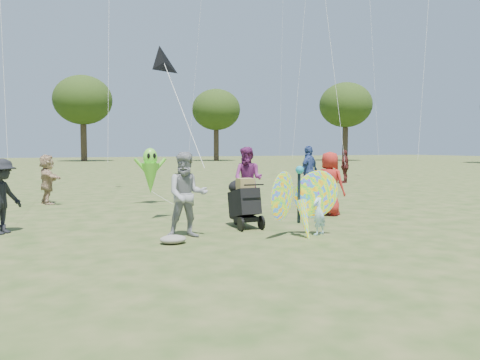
{
  "coord_description": "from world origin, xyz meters",
  "views": [
    {
      "loc": [
        -4.03,
        -7.1,
        1.76
      ],
      "look_at": [
        -0.2,
        1.5,
        1.1
      ],
      "focal_mm": 35.0,
      "sensor_mm": 36.0,
      "label": 1
    }
  ],
  "objects_px": {
    "crowd_c": "(309,171)",
    "child_girl": "(319,211)",
    "crowd_d": "(47,179)",
    "jogging_stroller": "(243,200)",
    "crowd_b": "(2,196)",
    "adult_man": "(187,195)",
    "crowd_a": "(330,184)",
    "crowd_e": "(248,179)",
    "crowd_h": "(345,166)",
    "alien_kite": "(150,173)",
    "butterfly_kite": "(301,203)"
  },
  "relations": [
    {
      "from": "crowd_c",
      "to": "child_girl",
      "type": "bearing_deg",
      "value": 30.35
    },
    {
      "from": "crowd_d",
      "to": "jogging_stroller",
      "type": "relative_size",
      "value": 1.41
    },
    {
      "from": "child_girl",
      "to": "crowd_c",
      "type": "relative_size",
      "value": 0.53
    },
    {
      "from": "crowd_b",
      "to": "jogging_stroller",
      "type": "distance_m",
      "value": 4.97
    },
    {
      "from": "adult_man",
      "to": "crowd_a",
      "type": "bearing_deg",
      "value": 29.73
    },
    {
      "from": "child_girl",
      "to": "jogging_stroller",
      "type": "height_order",
      "value": "jogging_stroller"
    },
    {
      "from": "crowd_b",
      "to": "crowd_e",
      "type": "height_order",
      "value": "crowd_e"
    },
    {
      "from": "crowd_b",
      "to": "crowd_h",
      "type": "relative_size",
      "value": 0.94
    },
    {
      "from": "crowd_d",
      "to": "jogging_stroller",
      "type": "bearing_deg",
      "value": -162.33
    },
    {
      "from": "crowd_c",
      "to": "crowd_d",
      "type": "xyz_separation_m",
      "value": [
        -8.59,
        1.46,
        -0.14
      ]
    },
    {
      "from": "crowd_c",
      "to": "alien_kite",
      "type": "distance_m",
      "value": 5.65
    },
    {
      "from": "crowd_h",
      "to": "butterfly_kite",
      "type": "bearing_deg",
      "value": 15.2
    },
    {
      "from": "crowd_d",
      "to": "crowd_a",
      "type": "bearing_deg",
      "value": -143.23
    },
    {
      "from": "adult_man",
      "to": "crowd_a",
      "type": "xyz_separation_m",
      "value": [
        4.29,
        1.4,
        -0.01
      ]
    },
    {
      "from": "butterfly_kite",
      "to": "crowd_b",
      "type": "bearing_deg",
      "value": 152.77
    },
    {
      "from": "crowd_c",
      "to": "crowd_e",
      "type": "distance_m",
      "value": 4.44
    },
    {
      "from": "adult_man",
      "to": "child_girl",
      "type": "bearing_deg",
      "value": -6.14
    },
    {
      "from": "crowd_e",
      "to": "jogging_stroller",
      "type": "distance_m",
      "value": 2.61
    },
    {
      "from": "adult_man",
      "to": "alien_kite",
      "type": "height_order",
      "value": "alien_kite"
    },
    {
      "from": "crowd_d",
      "to": "alien_kite",
      "type": "relative_size",
      "value": 0.89
    },
    {
      "from": "crowd_a",
      "to": "butterfly_kite",
      "type": "height_order",
      "value": "crowd_a"
    },
    {
      "from": "crowd_c",
      "to": "jogging_stroller",
      "type": "xyz_separation_m",
      "value": [
        -4.79,
        -4.91,
        -0.3
      ]
    },
    {
      "from": "crowd_c",
      "to": "jogging_stroller",
      "type": "relative_size",
      "value": 1.67
    },
    {
      "from": "crowd_a",
      "to": "crowd_b",
      "type": "xyz_separation_m",
      "value": [
        -7.61,
        0.51,
        -0.06
      ]
    },
    {
      "from": "crowd_b",
      "to": "alien_kite",
      "type": "xyz_separation_m",
      "value": [
        3.94,
        3.82,
        0.2
      ]
    },
    {
      "from": "child_girl",
      "to": "crowd_d",
      "type": "distance_m",
      "value": 9.16
    },
    {
      "from": "child_girl",
      "to": "crowd_d",
      "type": "relative_size",
      "value": 0.62
    },
    {
      "from": "crowd_d",
      "to": "jogging_stroller",
      "type": "height_order",
      "value": "crowd_d"
    },
    {
      "from": "jogging_stroller",
      "to": "alien_kite",
      "type": "bearing_deg",
      "value": 100.75
    },
    {
      "from": "child_girl",
      "to": "crowd_h",
      "type": "relative_size",
      "value": 0.59
    },
    {
      "from": "alien_kite",
      "to": "crowd_c",
      "type": "bearing_deg",
      "value": -2.21
    },
    {
      "from": "crowd_b",
      "to": "crowd_e",
      "type": "relative_size",
      "value": 0.86
    },
    {
      "from": "crowd_h",
      "to": "alien_kite",
      "type": "relative_size",
      "value": 0.94
    },
    {
      "from": "crowd_a",
      "to": "jogging_stroller",
      "type": "distance_m",
      "value": 2.93
    },
    {
      "from": "child_girl",
      "to": "crowd_a",
      "type": "xyz_separation_m",
      "value": [
        1.78,
        2.2,
        0.34
      ]
    },
    {
      "from": "alien_kite",
      "to": "jogging_stroller",
      "type": "bearing_deg",
      "value": -80.54
    },
    {
      "from": "crowd_a",
      "to": "crowd_d",
      "type": "height_order",
      "value": "crowd_a"
    },
    {
      "from": "crowd_a",
      "to": "crowd_e",
      "type": "relative_size",
      "value": 0.93
    },
    {
      "from": "crowd_c",
      "to": "butterfly_kite",
      "type": "distance_m",
      "value": 7.64
    },
    {
      "from": "crowd_c",
      "to": "alien_kite",
      "type": "relative_size",
      "value": 1.04
    },
    {
      "from": "crowd_b",
      "to": "butterfly_kite",
      "type": "distance_m",
      "value": 6.04
    },
    {
      "from": "crowd_c",
      "to": "crowd_h",
      "type": "bearing_deg",
      "value": -165.81
    },
    {
      "from": "adult_man",
      "to": "crowd_c",
      "type": "distance_m",
      "value": 8.34
    },
    {
      "from": "alien_kite",
      "to": "adult_man",
      "type": "bearing_deg",
      "value": -96.21
    },
    {
      "from": "child_girl",
      "to": "jogging_stroller",
      "type": "xyz_separation_m",
      "value": [
        -1.03,
        1.4,
        0.13
      ]
    },
    {
      "from": "crowd_b",
      "to": "crowd_h",
      "type": "height_order",
      "value": "crowd_h"
    },
    {
      "from": "child_girl",
      "to": "alien_kite",
      "type": "height_order",
      "value": "alien_kite"
    },
    {
      "from": "child_girl",
      "to": "butterfly_kite",
      "type": "xyz_separation_m",
      "value": [
        -0.45,
        -0.06,
        0.2
      ]
    },
    {
      "from": "crowd_d",
      "to": "crowd_e",
      "type": "xyz_separation_m",
      "value": [
        4.98,
        -4.06,
        0.12
      ]
    },
    {
      "from": "crowd_d",
      "to": "alien_kite",
      "type": "bearing_deg",
      "value": -126.01
    }
  ]
}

